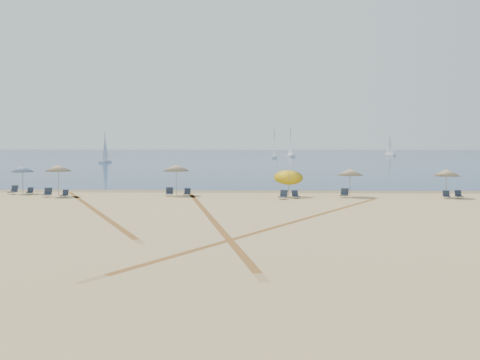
{
  "coord_description": "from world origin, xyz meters",
  "views": [
    {
      "loc": [
        1.38,
        -20.54,
        4.15
      ],
      "look_at": [
        0.0,
        20.0,
        1.3
      ],
      "focal_mm": 37.34,
      "sensor_mm": 36.0,
      "label": 1
    }
  ],
  "objects_px": {
    "umbrella_4": "(350,172)",
    "chair_10": "(459,195)",
    "umbrella_0": "(22,169)",
    "sailboat_1": "(274,150)",
    "sailboat_0": "(105,153)",
    "sailboat_2": "(290,148)",
    "chair_5": "(187,192)",
    "chair_2": "(47,193)",
    "chair_7": "(296,195)",
    "chair_6": "(283,195)",
    "chair_9": "(446,195)",
    "chair_4": "(169,192)",
    "chair_3": "(65,194)",
    "chair_0": "(13,190)",
    "chair_8": "(344,193)",
    "chair_1": "(30,191)",
    "sailboat_3": "(390,149)",
    "umbrella_5": "(447,173)",
    "umbrella_1": "(58,168)",
    "umbrella_2": "(176,168)",
    "umbrella_3": "(288,174)"
  },
  "relations": [
    {
      "from": "chair_10",
      "to": "sailboat_2",
      "type": "bearing_deg",
      "value": 88.43
    },
    {
      "from": "chair_0",
      "to": "chair_6",
      "type": "xyz_separation_m",
      "value": [
        22.6,
        -3.12,
        -0.02
      ]
    },
    {
      "from": "sailboat_3",
      "to": "chair_6",
      "type": "bearing_deg",
      "value": -134.16
    },
    {
      "from": "umbrella_3",
      "to": "umbrella_1",
      "type": "bearing_deg",
      "value": -179.49
    },
    {
      "from": "sailboat_0",
      "to": "chair_5",
      "type": "bearing_deg",
      "value": -63.7
    },
    {
      "from": "chair_0",
      "to": "sailboat_1",
      "type": "bearing_deg",
      "value": 90.41
    },
    {
      "from": "chair_7",
      "to": "sailboat_1",
      "type": "bearing_deg",
      "value": 66.35
    },
    {
      "from": "umbrella_4",
      "to": "chair_2",
      "type": "distance_m",
      "value": 24.31
    },
    {
      "from": "umbrella_4",
      "to": "chair_7",
      "type": "xyz_separation_m",
      "value": [
        -4.45,
        -1.4,
        -1.72
      ]
    },
    {
      "from": "sailboat_0",
      "to": "sailboat_2",
      "type": "relative_size",
      "value": 0.72
    },
    {
      "from": "chair_4",
      "to": "chair_8",
      "type": "xyz_separation_m",
      "value": [
        14.06,
        -0.69,
        0.01
      ]
    },
    {
      "from": "chair_3",
      "to": "chair_6",
      "type": "distance_m",
      "value": 17.33
    },
    {
      "from": "umbrella_1",
      "to": "chair_2",
      "type": "distance_m",
      "value": 2.17
    },
    {
      "from": "chair_0",
      "to": "chair_4",
      "type": "xyz_separation_m",
      "value": [
        13.45,
        -1.01,
        -0.02
      ]
    },
    {
      "from": "sailboat_1",
      "to": "umbrella_5",
      "type": "bearing_deg",
      "value": -85.77
    },
    {
      "from": "umbrella_0",
      "to": "chair_5",
      "type": "distance_m",
      "value": 14.49
    },
    {
      "from": "chair_3",
      "to": "sailboat_3",
      "type": "distance_m",
      "value": 166.38
    },
    {
      "from": "chair_2",
      "to": "chair_7",
      "type": "height_order",
      "value": "chair_2"
    },
    {
      "from": "chair_0",
      "to": "chair_8",
      "type": "relative_size",
      "value": 0.97
    },
    {
      "from": "chair_6",
      "to": "chair_9",
      "type": "bearing_deg",
      "value": 25.05
    },
    {
      "from": "umbrella_3",
      "to": "chair_0",
      "type": "bearing_deg",
      "value": 176.58
    },
    {
      "from": "umbrella_3",
      "to": "umbrella_0",
      "type": "bearing_deg",
      "value": 175.07
    },
    {
      "from": "umbrella_0",
      "to": "chair_10",
      "type": "xyz_separation_m",
      "value": [
        35.77,
        -2.56,
        -1.85
      ]
    },
    {
      "from": "chair_9",
      "to": "chair_10",
      "type": "distance_m",
      "value": 1.07
    },
    {
      "from": "chair_5",
      "to": "sailboat_2",
      "type": "distance_m",
      "value": 133.37
    },
    {
      "from": "chair_1",
      "to": "sailboat_3",
      "type": "bearing_deg",
      "value": 62.21
    },
    {
      "from": "chair_3",
      "to": "chair_5",
      "type": "height_order",
      "value": "chair_5"
    },
    {
      "from": "umbrella_4",
      "to": "chair_10",
      "type": "bearing_deg",
      "value": -5.95
    },
    {
      "from": "chair_0",
      "to": "chair_1",
      "type": "xyz_separation_m",
      "value": [
        1.49,
        -0.17,
        -0.07
      ]
    },
    {
      "from": "umbrella_0",
      "to": "sailboat_1",
      "type": "bearing_deg",
      "value": 77.56
    },
    {
      "from": "chair_5",
      "to": "sailboat_3",
      "type": "relative_size",
      "value": 0.08
    },
    {
      "from": "umbrella_3",
      "to": "chair_5",
      "type": "relative_size",
      "value": 4.08
    },
    {
      "from": "sailboat_1",
      "to": "chair_1",
      "type": "bearing_deg",
      "value": -102.33
    },
    {
      "from": "chair_6",
      "to": "chair_10",
      "type": "xyz_separation_m",
      "value": [
        13.73,
        1.12,
        -0.03
      ]
    },
    {
      "from": "chair_7",
      "to": "umbrella_1",
      "type": "bearing_deg",
      "value": 154.53
    },
    {
      "from": "chair_0",
      "to": "chair_7",
      "type": "relative_size",
      "value": 1.1
    },
    {
      "from": "chair_0",
      "to": "umbrella_5",
      "type": "bearing_deg",
      "value": 10.58
    },
    {
      "from": "chair_1",
      "to": "chair_9",
      "type": "relative_size",
      "value": 0.89
    },
    {
      "from": "umbrella_4",
      "to": "chair_6",
      "type": "height_order",
      "value": "umbrella_4"
    },
    {
      "from": "chair_9",
      "to": "sailboat_0",
      "type": "xyz_separation_m",
      "value": [
        -50.24,
        76.57,
        1.92
      ]
    },
    {
      "from": "chair_0",
      "to": "sailboat_3",
      "type": "distance_m",
      "value": 166.44
    },
    {
      "from": "umbrella_2",
      "to": "chair_6",
      "type": "xyz_separation_m",
      "value": [
        8.68,
        -2.65,
        -1.97
      ]
    },
    {
      "from": "chair_4",
      "to": "chair_5",
      "type": "distance_m",
      "value": 1.43
    },
    {
      "from": "umbrella_0",
      "to": "chair_3",
      "type": "relative_size",
      "value": 3.77
    },
    {
      "from": "chair_10",
      "to": "sailboat_3",
      "type": "distance_m",
      "value": 156.42
    },
    {
      "from": "chair_9",
      "to": "sailboat_0",
      "type": "distance_m",
      "value": 91.6
    },
    {
      "from": "umbrella_0",
      "to": "sailboat_2",
      "type": "relative_size",
      "value": 0.25
    },
    {
      "from": "umbrella_0",
      "to": "chair_0",
      "type": "height_order",
      "value": "umbrella_0"
    },
    {
      "from": "umbrella_0",
      "to": "umbrella_5",
      "type": "bearing_deg",
      "value": -3.43
    },
    {
      "from": "umbrella_5",
      "to": "sailboat_0",
      "type": "bearing_deg",
      "value": 123.63
    }
  ]
}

